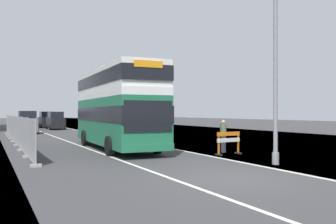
{
  "coord_description": "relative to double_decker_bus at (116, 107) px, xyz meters",
  "views": [
    {
      "loc": [
        -7.17,
        -9.79,
        2.18
      ],
      "look_at": [
        1.24,
        7.04,
        2.2
      ],
      "focal_mm": 38.74,
      "sensor_mm": 36.0,
      "label": 1
    }
  ],
  "objects": [
    {
      "name": "ground",
      "position": [
        0.87,
        -10.85,
        -2.56
      ],
      "size": [
        140.0,
        280.0,
        0.1
      ],
      "color": "#38383A"
    },
    {
      "name": "car_receding_far",
      "position": [
        0.76,
        33.74,
        -1.44
      ],
      "size": [
        2.04,
        4.36,
        2.3
      ],
      "color": "black",
      "rests_on": "ground"
    },
    {
      "name": "lamppost_foreground",
      "position": [
        3.88,
        -9.25,
        2.09
      ],
      "size": [
        0.29,
        0.7,
        9.7
      ],
      "color": "gray",
      "rests_on": "ground"
    },
    {
      "name": "double_decker_bus",
      "position": [
        0.0,
        0.0,
        0.0
      ],
      "size": [
        3.18,
        10.92,
        4.73
      ],
      "color": "#1E6B47",
      "rests_on": "ground"
    },
    {
      "name": "car_oncoming_near",
      "position": [
        -3.25,
        19.07,
        -1.43
      ],
      "size": [
        1.96,
        3.99,
        2.33
      ],
      "color": "slate",
      "rests_on": "ground"
    },
    {
      "name": "roadworks_barrier",
      "position": [
        4.2,
        -5.5,
        -1.79
      ],
      "size": [
        1.51,
        0.59,
        1.17
      ],
      "color": "orange",
      "rests_on": "ground"
    },
    {
      "name": "car_receding_mid",
      "position": [
        0.95,
        27.3,
        -1.45
      ],
      "size": [
        1.95,
        4.44,
        2.27
      ],
      "color": "black",
      "rests_on": "ground"
    },
    {
      "name": "construction_site_fence",
      "position": [
        -5.18,
        6.36,
        -1.58
      ],
      "size": [
        0.44,
        24.0,
        1.96
      ],
      "color": "#A8AAAD",
      "rests_on": "ground"
    },
    {
      "name": "pedestrian_at_kerb",
      "position": [
        4.59,
        -4.49,
        -1.63
      ],
      "size": [
        0.34,
        0.34,
        1.77
      ],
      "color": "#2D3342",
      "rests_on": "ground"
    }
  ]
}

